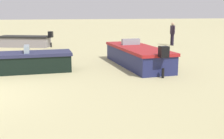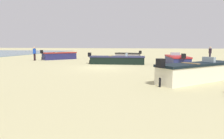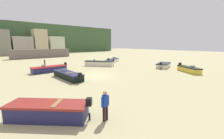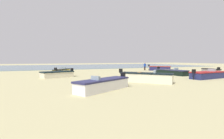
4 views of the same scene
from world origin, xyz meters
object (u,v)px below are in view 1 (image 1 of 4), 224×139
(boat_grey_3, at_px, (25,41))
(beach_walker_distant, at_px, (172,32))
(boat_black_2, at_px, (3,63))
(boat_navy_4, at_px, (137,56))

(boat_grey_3, bearing_deg, beach_walker_distant, -78.84)
(boat_black_2, relative_size, boat_navy_4, 1.10)
(beach_walker_distant, bearing_deg, boat_navy_4, -40.43)
(boat_grey_3, xyz_separation_m, beach_walker_distant, (1.41, 10.14, 0.57))
(boat_navy_4, bearing_deg, beach_walker_distant, 50.19)
(boat_black_2, relative_size, boat_grey_3, 1.49)
(boat_navy_4, height_order, beach_walker_distant, beach_walker_distant)
(boat_black_2, height_order, boat_grey_3, boat_black_2)
(beach_walker_distant, bearing_deg, boat_black_2, -61.03)
(boat_grey_3, distance_m, boat_navy_4, 9.72)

